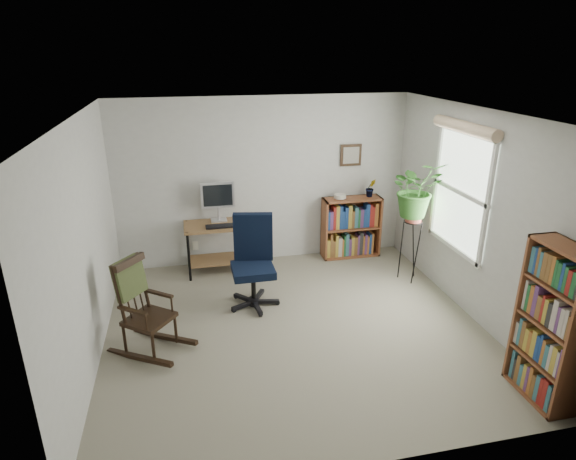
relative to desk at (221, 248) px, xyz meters
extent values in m
cube|color=gray|center=(0.68, -1.70, -0.35)|extent=(4.20, 4.00, 0.00)
cube|color=silver|center=(0.68, -1.70, 2.05)|extent=(4.20, 4.00, 0.00)
cube|color=beige|center=(0.68, 0.30, 0.85)|extent=(4.20, 0.00, 2.40)
cube|color=beige|center=(0.68, -3.70, 0.85)|extent=(4.20, 0.00, 2.40)
cube|color=beige|center=(-1.42, -1.70, 0.85)|extent=(0.00, 4.00, 2.40)
cube|color=beige|center=(2.78, -1.70, 0.85)|extent=(0.00, 4.00, 2.40)
cube|color=black|center=(0.00, -0.12, 0.37)|extent=(0.40, 0.15, 0.02)
imported|color=#2B5D20|center=(2.48, -0.82, 1.30)|extent=(1.69, 1.88, 1.46)
imported|color=#2B5D20|center=(2.25, 0.13, 0.62)|extent=(0.13, 0.24, 0.11)
camera|label=1|loc=(-0.41, -6.31, 2.65)|focal=30.00mm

